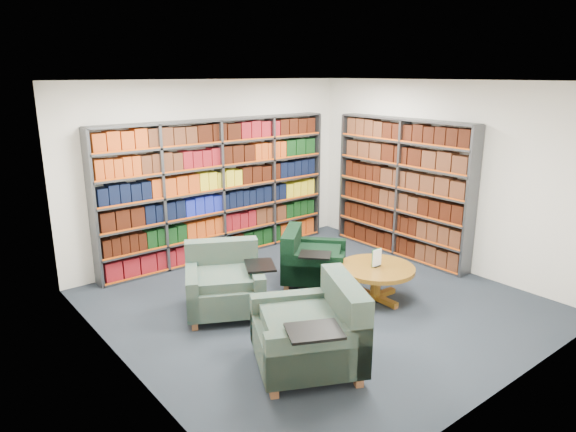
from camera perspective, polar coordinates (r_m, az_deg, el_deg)
room_shell at (r=6.31m, az=3.41°, el=1.92°), size 5.02×5.02×2.82m
bookshelf_back at (r=8.22m, az=-7.61°, el=2.88°), size 4.00×0.28×2.20m
bookshelf_right at (r=8.45m, az=12.52°, el=2.98°), size 0.28×2.50×2.20m
chair_teal_left at (r=6.52m, az=-7.12°, el=-7.55°), size 1.25×1.24×0.84m
chair_green_right at (r=7.31m, az=2.31°, el=-5.08°), size 1.19×1.19×0.77m
chair_teal_front at (r=5.28m, az=3.16°, el=-12.97°), size 1.34×1.35×0.91m
coffee_table at (r=6.82m, az=9.78°, el=-6.30°), size 0.99×0.99×0.70m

